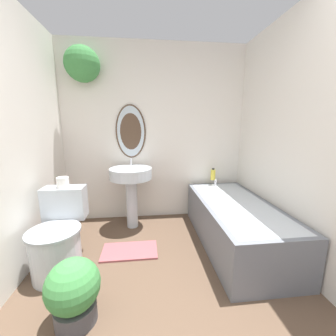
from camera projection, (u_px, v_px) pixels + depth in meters
wall_back at (144, 124)px, 2.82m from camera, size 2.59×0.42×2.40m
wall_right at (310, 140)px, 1.77m from camera, size 0.06×2.65×2.40m
toilet at (59, 239)px, 1.88m from camera, size 0.44×0.62×0.73m
pedestal_sink at (131, 181)px, 2.64m from camera, size 0.53×0.53×0.90m
bathtub at (235, 222)px, 2.32m from camera, size 0.74×1.58×0.56m
shampoo_bottle at (213, 174)px, 2.93m from camera, size 0.07×0.07×0.17m
potted_plant at (74, 291)px, 1.37m from camera, size 0.35×0.35×0.46m
bath_mat at (130, 251)px, 2.20m from camera, size 0.58×0.33×0.02m
toilet_paper_roll at (63, 182)px, 2.00m from camera, size 0.11×0.11×0.10m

